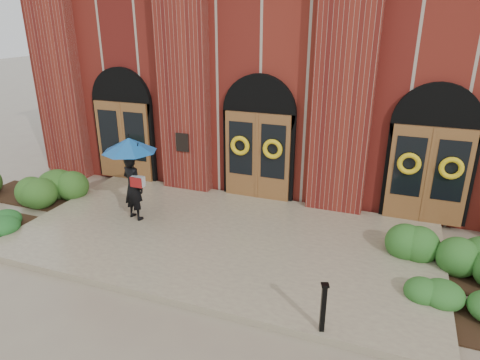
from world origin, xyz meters
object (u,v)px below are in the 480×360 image
at_px(man_with_umbrella, 131,163).
at_px(hedge_wall_left, 37,184).
at_px(metal_post, 323,307).
at_px(hedge_wall_right, 460,260).

relative_size(man_with_umbrella, hedge_wall_left, 0.69).
height_order(metal_post, hedge_wall_right, metal_post).
distance_m(hedge_wall_left, hedge_wall_right, 11.50).
relative_size(man_with_umbrella, metal_post, 2.36).
relative_size(metal_post, hedge_wall_right, 0.31).
bearing_deg(man_with_umbrella, hedge_wall_right, -161.58).
distance_m(metal_post, hedge_wall_right, 3.70).
height_order(hedge_wall_left, hedge_wall_right, hedge_wall_left).
height_order(metal_post, hedge_wall_left, metal_post).
height_order(man_with_umbrella, metal_post, man_with_umbrella).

